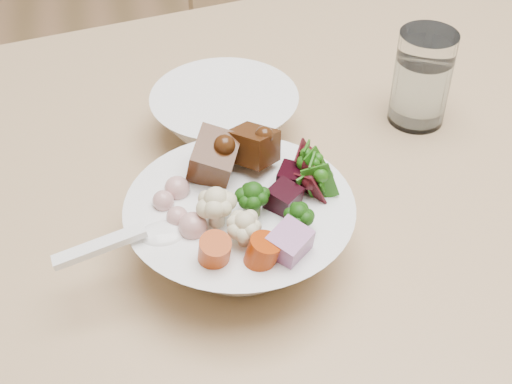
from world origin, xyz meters
The scene contains 6 objects.
dining_table centered at (-0.08, -0.05, 0.65)m, with size 1.66×1.11×0.72m.
chair_far centered at (-0.13, 0.59, 0.45)m, with size 0.43×0.43×0.80m.
food_bowl centered at (-0.39, -0.16, 0.75)m, with size 0.20×0.20×0.11m.
soup_spoon centered at (-0.47, -0.18, 0.78)m, with size 0.11×0.04×0.02m.
water_glass centered at (-0.15, 0.01, 0.77)m, with size 0.06×0.06×0.11m.
side_bowl centered at (-0.37, 0.03, 0.75)m, with size 0.16×0.16×0.05m, color white, non-canonical shape.
Camera 1 is at (-0.47, -0.61, 1.20)m, focal length 50.00 mm.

